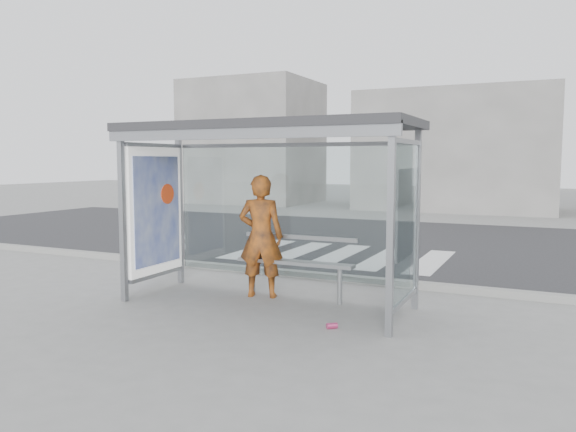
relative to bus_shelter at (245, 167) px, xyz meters
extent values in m
plane|color=gray|center=(0.37, -0.06, -1.98)|extent=(80.00, 80.00, 0.00)
cube|color=#262628|center=(0.37, 6.94, -1.98)|extent=(30.00, 10.00, 0.01)
cube|color=gray|center=(0.37, 1.89, -1.92)|extent=(30.00, 0.18, 0.12)
cube|color=silver|center=(-2.13, 4.44, -1.98)|extent=(0.55, 3.00, 0.00)
cube|color=silver|center=(-1.13, 4.44, -1.98)|extent=(0.55, 3.00, 0.00)
cube|color=silver|center=(-0.13, 4.44, -1.98)|extent=(0.55, 3.00, 0.00)
cube|color=silver|center=(0.87, 4.44, -1.98)|extent=(0.55, 3.00, 0.00)
cube|color=silver|center=(1.87, 4.44, -1.98)|extent=(0.55, 3.00, 0.00)
cube|color=gray|center=(-1.63, -0.76, -0.73)|extent=(0.08, 0.08, 2.50)
cube|color=gray|center=(2.37, -0.76, -0.73)|extent=(0.08, 0.08, 2.50)
cube|color=gray|center=(-1.63, 0.64, -0.73)|extent=(0.08, 0.08, 2.50)
cube|color=gray|center=(2.37, 0.64, -0.73)|extent=(0.08, 0.08, 2.50)
cube|color=#2D2D30|center=(0.37, -0.06, 0.58)|extent=(4.25, 1.65, 0.12)
cube|color=gray|center=(0.37, -0.82, 0.47)|extent=(4.25, 0.06, 0.18)
cube|color=white|center=(0.37, 0.64, -0.68)|extent=(3.80, 0.02, 2.00)
cube|color=white|center=(-1.63, -0.06, -0.68)|extent=(0.15, 1.25, 2.00)
cube|color=#3148B3|center=(-1.54, -0.06, -0.68)|extent=(0.01, 1.10, 1.70)
cylinder|color=#FE4616|center=(-1.53, 0.19, -0.43)|extent=(0.02, 0.32, 0.32)
cube|color=white|center=(2.37, -0.06, -0.68)|extent=(0.03, 1.25, 2.00)
cube|color=beige|center=(2.34, -0.01, -0.58)|extent=(0.03, 0.86, 1.16)
cube|color=slate|center=(-9.63, 17.94, 1.02)|extent=(6.00, 5.00, 6.00)
cube|color=slate|center=(0.37, 17.94, 0.52)|extent=(8.00, 5.00, 5.00)
imported|color=#E24115|center=(0.08, 0.35, -1.05)|extent=(0.77, 0.61, 1.87)
cube|color=gray|center=(0.62, 0.41, -1.42)|extent=(1.84, 0.22, 0.05)
cylinder|color=gray|center=(-0.10, 0.41, -1.71)|extent=(0.07, 0.07, 0.54)
cylinder|color=gray|center=(1.33, 0.41, -1.71)|extent=(0.07, 0.07, 0.54)
cube|color=gray|center=(0.62, 0.60, -1.06)|extent=(1.84, 0.04, 0.06)
cylinder|color=#F14788|center=(1.65, -0.75, -1.95)|extent=(0.15, 0.14, 0.07)
camera|label=1|loc=(4.03, -7.14, 0.10)|focal=35.00mm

